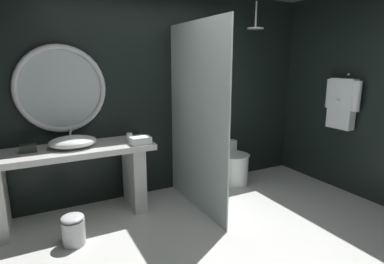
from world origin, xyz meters
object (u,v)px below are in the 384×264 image
object	(u,v)px
round_wall_mirror	(61,89)
toilet	(231,164)
vessel_sink	(73,142)
folded_hand_towel	(140,140)
hanging_bathrobe	(342,102)
waste_bin	(73,229)
tissue_box	(28,148)
tumbler_cup	(130,138)
rain_shower_head	(256,26)

from	to	relation	value
round_wall_mirror	toilet	size ratio (longest dim) A/B	1.57
vessel_sink	folded_hand_towel	xyz separation A→B (m)	(0.69, -0.21, -0.02)
vessel_sink	hanging_bathrobe	distance (m)	3.36
round_wall_mirror	hanging_bathrobe	distance (m)	3.47
waste_bin	round_wall_mirror	bearing A→B (deg)	84.56
tissue_box	round_wall_mirror	xyz separation A→B (m)	(0.39, 0.25, 0.57)
toilet	vessel_sink	bearing A→B (deg)	-178.25
toilet	hanging_bathrobe	bearing A→B (deg)	-37.02
tumbler_cup	vessel_sink	bearing A→B (deg)	173.54
round_wall_mirror	folded_hand_towel	size ratio (longest dim) A/B	4.33
rain_shower_head	hanging_bathrobe	world-z (taller)	rain_shower_head
toilet	waste_bin	world-z (taller)	toilet
waste_bin	tissue_box	bearing A→B (deg)	118.57
hanging_bathrobe	waste_bin	size ratio (longest dim) A/B	2.35
rain_shower_head	toilet	size ratio (longest dim) A/B	0.57
toilet	tissue_box	bearing A→B (deg)	-178.92
tumbler_cup	toilet	xyz separation A→B (m)	(1.52, 0.13, -0.60)
hanging_bathrobe	waste_bin	world-z (taller)	hanging_bathrobe
folded_hand_towel	vessel_sink	bearing A→B (deg)	163.32
tissue_box	folded_hand_towel	world-z (taller)	folded_hand_towel
hanging_bathrobe	folded_hand_towel	world-z (taller)	hanging_bathrobe
tumbler_cup	toilet	world-z (taller)	tumbler_cup
rain_shower_head	toilet	world-z (taller)	rain_shower_head
rain_shower_head	toilet	xyz separation A→B (m)	(-0.28, 0.06, -1.91)
rain_shower_head	tumbler_cup	bearing A→B (deg)	-177.82
hanging_bathrobe	toilet	world-z (taller)	hanging_bathrobe
round_wall_mirror	rain_shower_head	size ratio (longest dim) A/B	2.75
tissue_box	toilet	xyz separation A→B (m)	(2.55, 0.05, -0.59)
tissue_box	hanging_bathrobe	world-z (taller)	hanging_bathrobe
vessel_sink	waste_bin	world-z (taller)	vessel_sink
rain_shower_head	waste_bin	bearing A→B (deg)	-167.74
round_wall_mirror	hanging_bathrobe	bearing A→B (deg)	-17.67
tumbler_cup	hanging_bathrobe	size ratio (longest dim) A/B	0.15
tissue_box	round_wall_mirror	world-z (taller)	round_wall_mirror
vessel_sink	toilet	distance (m)	2.21
round_wall_mirror	rain_shower_head	xyz separation A→B (m)	(2.45, -0.26, 0.75)
rain_shower_head	toilet	bearing A→B (deg)	167.04
tumbler_cup	rain_shower_head	bearing A→B (deg)	2.18
rain_shower_head	folded_hand_towel	distance (m)	2.18
rain_shower_head	hanging_bathrobe	distance (m)	1.51
toilet	folded_hand_towel	xyz separation A→B (m)	(-1.43, -0.27, 0.59)
vessel_sink	hanging_bathrobe	bearing A→B (deg)	-13.59
folded_hand_towel	toilet	bearing A→B (deg)	10.72
rain_shower_head	waste_bin	distance (m)	3.29
tumbler_cup	waste_bin	world-z (taller)	tumbler_cup
tissue_box	round_wall_mirror	distance (m)	0.73
tumbler_cup	round_wall_mirror	xyz separation A→B (m)	(-0.65, 0.33, 0.56)
vessel_sink	waste_bin	size ratio (longest dim) A/B	1.63
round_wall_mirror	toilet	bearing A→B (deg)	-5.26
tumbler_cup	hanging_bathrobe	xyz separation A→B (m)	(2.65, -0.72, 0.34)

